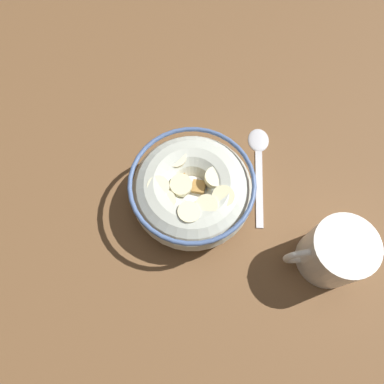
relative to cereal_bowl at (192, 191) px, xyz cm
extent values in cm
cube|color=brown|center=(0.00, 0.00, -4.53)|extent=(131.70, 131.70, 2.00)
cylinder|color=beige|center=(0.00, 0.00, -3.23)|extent=(8.97, 8.97, 0.60)
torus|color=beige|center=(0.00, 0.00, -0.29)|extent=(16.31, 16.31, 6.48)
torus|color=#4C6699|center=(0.00, 0.00, 2.65)|extent=(16.42, 16.42, 0.60)
cylinder|color=white|center=(0.00, 0.00, 0.47)|extent=(12.42, 12.42, 0.40)
cube|color=tan|center=(4.66, -0.71, 1.15)|extent=(2.25, 2.20, 0.99)
cube|color=tan|center=(-2.34, 4.28, 1.06)|extent=(2.35, 2.37, 0.88)
cube|color=#B78947|center=(-3.00, 1.26, 1.02)|extent=(2.19, 2.13, 0.97)
cube|color=#AD7F42|center=(1.18, -0.81, 1.25)|extent=(2.34, 2.31, 0.89)
cube|color=#B78947|center=(0.53, -3.36, 1.04)|extent=(1.90, 1.87, 0.86)
cube|color=#AD7F42|center=(0.48, 3.14, 1.24)|extent=(2.07, 2.12, 0.94)
cube|color=tan|center=(2.79, -2.35, 1.05)|extent=(2.29, 2.27, 0.87)
cube|color=tan|center=(1.92, 4.33, 1.17)|extent=(2.11, 2.17, 0.99)
cube|color=tan|center=(-4.86, 1.95, 0.99)|extent=(1.92, 1.87, 0.91)
cube|color=tan|center=(-3.16, -2.48, 1.01)|extent=(1.91, 1.97, 0.94)
cube|color=tan|center=(4.50, -2.44, 1.02)|extent=(2.01, 2.02, 0.83)
cube|color=#B78947|center=(2.92, -4.19, 1.01)|extent=(1.80, 1.74, 0.93)
cube|color=tan|center=(-1.93, -4.61, 1.08)|extent=(1.80, 1.89, 1.03)
cube|color=#AD7F42|center=(-0.89, -0.01, 0.99)|extent=(2.28, 2.23, 0.97)
cube|color=tan|center=(-5.07, -0.02, 1.12)|extent=(2.11, 2.05, 0.96)
cube|color=#B78947|center=(-1.60, 2.76, 1.03)|extent=(2.03, 2.07, 0.88)
cylinder|color=beige|center=(-1.45, -4.54, 2.07)|extent=(4.05, 4.07, 1.24)
cylinder|color=#F4EABC|center=(-3.12, -0.58, 2.08)|extent=(3.84, 3.77, 1.35)
cylinder|color=beige|center=(0.83, 3.95, 2.52)|extent=(4.06, 4.06, 1.30)
cylinder|color=#F9EFC6|center=(1.70, -3.93, 2.20)|extent=(4.00, 4.01, 1.33)
cylinder|color=#F4EABC|center=(3.64, 1.99, 2.12)|extent=(3.99, 3.97, 1.33)
cylinder|color=#F4EABC|center=(4.29, -0.49, 2.30)|extent=(3.29, 3.37, 1.33)
cylinder|color=#F4EABC|center=(-1.48, 3.24, 2.36)|extent=(4.07, 4.01, 1.48)
cylinder|color=beige|center=(-3.72, 2.29, 2.38)|extent=(4.04, 3.99, 1.29)
cylinder|color=beige|center=(1.42, -0.27, 2.17)|extent=(3.80, 3.87, 1.32)
ellipsoid|color=silver|center=(-11.22, -8.59, -3.13)|extent=(3.84, 4.52, 0.80)
cube|color=silver|center=(-9.87, -0.68, -3.35)|extent=(3.01, 12.00, 0.36)
cylinder|color=white|center=(-16.67, 10.41, 0.44)|extent=(7.83, 7.83, 7.96)
torus|color=white|center=(-12.76, 10.41, 0.44)|extent=(5.25, 0.80, 5.25)
camera|label=1|loc=(2.01, 17.86, 43.81)|focal=33.15mm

